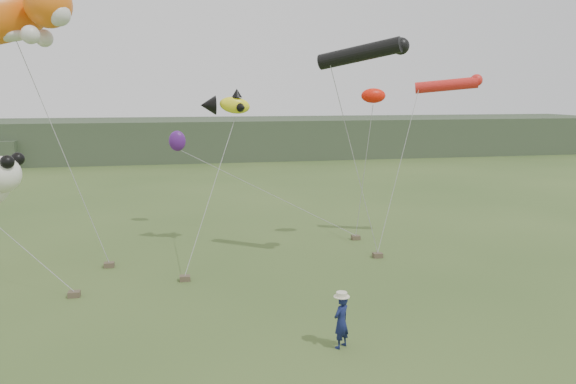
% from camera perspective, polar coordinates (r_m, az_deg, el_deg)
% --- Properties ---
extents(ground, '(120.00, 120.00, 0.00)m').
position_cam_1_polar(ground, '(17.17, 1.50, -13.28)').
color(ground, '#385123').
rests_on(ground, ground).
extents(headland, '(90.00, 13.00, 4.00)m').
position_cam_1_polar(headland, '(60.24, -11.03, 5.27)').
color(headland, '#2D3D28').
rests_on(headland, ground).
extents(festival_attendant, '(0.64, 0.61, 1.48)m').
position_cam_1_polar(festival_attendant, '(15.53, 5.43, -12.97)').
color(festival_attendant, '#131A47').
rests_on(festival_attendant, ground).
extents(sandbag_anchors, '(12.06, 5.57, 0.20)m').
position_cam_1_polar(sandbag_anchors, '(22.55, -5.72, -7.27)').
color(sandbag_anchors, brown).
rests_on(sandbag_anchors, ground).
extents(cat_kite, '(5.88, 4.42, 3.27)m').
position_cam_1_polar(cat_kite, '(23.40, -26.32, 15.97)').
color(cat_kite, orange).
rests_on(cat_kite, ground).
extents(fish_kite, '(2.13, 1.43, 1.12)m').
position_cam_1_polar(fish_kite, '(24.02, -6.41, 8.81)').
color(fish_kite, yellow).
rests_on(fish_kite, ground).
extents(tube_kites, '(7.89, 4.67, 2.07)m').
position_cam_1_polar(tube_kites, '(23.30, 11.46, 12.50)').
color(tube_kites, black).
rests_on(tube_kites, ground).
extents(misc_kites, '(9.39, 5.61, 3.08)m').
position_cam_1_polar(misc_kites, '(26.46, -2.26, 7.27)').
color(misc_kites, red).
rests_on(misc_kites, ground).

